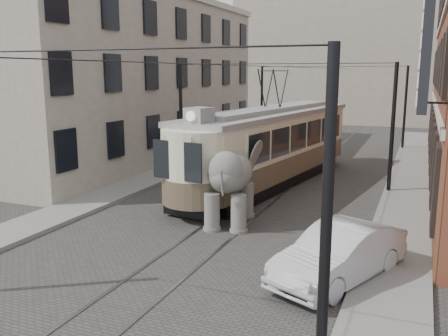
% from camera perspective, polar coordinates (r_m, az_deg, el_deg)
% --- Properties ---
extents(ground, '(120.00, 120.00, 0.00)m').
position_cam_1_polar(ground, '(19.14, 1.72, -5.64)').
color(ground, '#3E3C39').
extents(tram_rails, '(1.54, 80.00, 0.02)m').
position_cam_1_polar(tram_rails, '(19.13, 1.72, -5.60)').
color(tram_rails, slate).
rests_on(tram_rails, ground).
extents(sidewalk_right, '(2.00, 60.00, 0.15)m').
position_cam_1_polar(sidewalk_right, '(18.00, 20.04, -7.20)').
color(sidewalk_right, slate).
rests_on(sidewalk_right, ground).
extents(sidewalk_left, '(2.00, 60.00, 0.15)m').
position_cam_1_polar(sidewalk_left, '(22.17, -14.22, -3.41)').
color(sidewalk_left, slate).
rests_on(sidewalk_left, ground).
extents(stucco_building, '(7.00, 24.00, 10.00)m').
position_cam_1_polar(stucco_building, '(32.26, -10.49, 10.11)').
color(stucco_building, gray).
rests_on(stucco_building, ground).
extents(distant_block, '(28.00, 10.00, 14.00)m').
position_cam_1_polar(distant_block, '(57.51, 16.35, 12.29)').
color(distant_block, gray).
rests_on(distant_block, ground).
extents(catenary, '(11.00, 30.20, 6.00)m').
position_cam_1_polar(catenary, '(23.25, 5.68, 4.90)').
color(catenary, black).
rests_on(catenary, ground).
extents(tram, '(5.12, 14.57, 5.67)m').
position_cam_1_polar(tram, '(23.94, 5.69, 4.68)').
color(tram, beige).
rests_on(tram, ground).
extents(elephant, '(3.63, 5.35, 3.01)m').
position_cam_1_polar(elephant, '(17.86, 0.72, -1.88)').
color(elephant, '#66625E').
rests_on(elephant, ground).
extents(parked_car, '(3.32, 4.86, 1.52)m').
position_cam_1_polar(parked_car, '(13.60, 13.51, -9.77)').
color(parked_car, '#B4B3B8').
rests_on(parked_car, ground).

